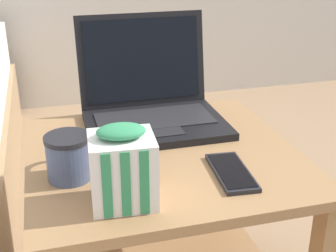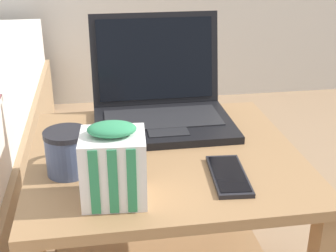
# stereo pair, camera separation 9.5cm
# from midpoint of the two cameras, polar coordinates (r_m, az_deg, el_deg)

# --- Properties ---
(bedside_table) EXTENTS (0.58, 0.55, 0.46)m
(bedside_table) POSITION_cam_midpoint_polar(r_m,az_deg,el_deg) (1.10, -3.08, -10.93)
(bedside_table) COLOR #997047
(bedside_table) RESTS_ON ground_plane
(laptop) EXTENTS (0.33, 0.29, 0.25)m
(laptop) POSITION_cam_midpoint_polar(r_m,az_deg,el_deg) (1.17, -4.39, 2.84)
(laptop) COLOR black
(laptop) RESTS_ON bedside_table
(mug_front_left) EXTENTS (0.09, 0.13, 0.09)m
(mug_front_left) POSITION_cam_midpoint_polar(r_m,az_deg,el_deg) (0.93, -14.93, -3.39)
(mug_front_left) COLOR #3F4C6B
(mug_front_left) RESTS_ON bedside_table
(snack_bag) EXTENTS (0.12, 0.11, 0.15)m
(snack_bag) POSITION_cam_midpoint_polar(r_m,az_deg,el_deg) (0.82, -8.88, -5.11)
(snack_bag) COLOR white
(snack_bag) RESTS_ON bedside_table
(cell_phone) EXTENTS (0.08, 0.16, 0.01)m
(cell_phone) POSITION_cam_midpoint_polar(r_m,az_deg,el_deg) (0.93, 4.86, -5.70)
(cell_phone) COLOR black
(cell_phone) RESTS_ON bedside_table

